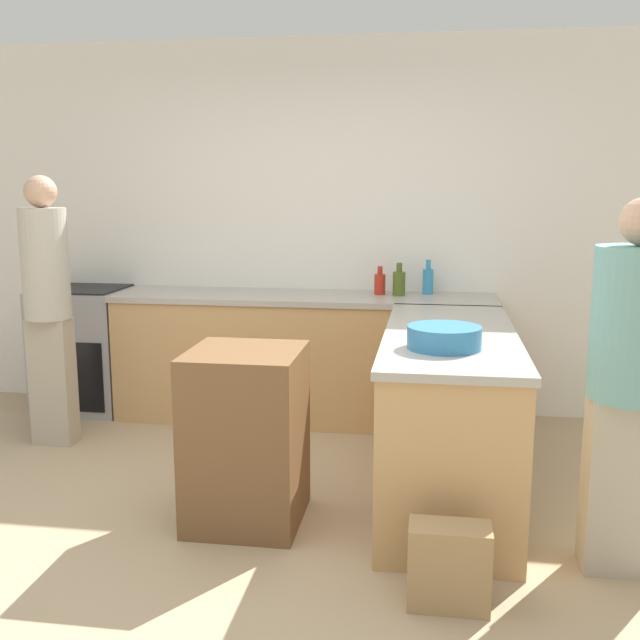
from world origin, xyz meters
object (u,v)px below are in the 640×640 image
island_table (246,436)px  dish_soap_bottle (428,280)px  olive_oil_bottle (399,282)px  person_by_range (48,299)px  person_at_peninsula (632,377)px  range_oven (85,349)px  hot_sauce_bottle (380,283)px  mixing_bowl (444,337)px  paper_bag (449,566)px

island_table → dish_soap_bottle: 2.11m
island_table → olive_oil_bottle: size_ratio=3.85×
person_by_range → person_at_peninsula: person_by_range is taller
olive_oil_bottle → dish_soap_bottle: bearing=25.3°
range_oven → person_by_range: bearing=-79.1°
hot_sauce_bottle → person_by_range: person_by_range is taller
mixing_bowl → paper_bag: 1.06m
mixing_bowl → paper_bag: mixing_bowl is taller
island_table → hot_sauce_bottle: size_ratio=4.40×
hot_sauce_bottle → paper_bag: 2.59m
hot_sauce_bottle → dish_soap_bottle: 0.34m
mixing_bowl → person_by_range: person_by_range is taller
person_by_range → paper_bag: size_ratio=5.01×
range_oven → island_table: bearing=-45.3°
island_table → person_by_range: size_ratio=0.51×
island_table → dish_soap_bottle: dish_soap_bottle is taller
range_oven → person_by_range: person_by_range is taller
island_table → olive_oil_bottle: bearing=69.2°
person_at_peninsula → person_by_range: bearing=160.5°
hot_sauce_bottle → person_by_range: bearing=-157.4°
island_table → range_oven: bearing=134.7°
olive_oil_bottle → range_oven: bearing=-178.3°
mixing_bowl → person_at_peninsula: bearing=-21.1°
dish_soap_bottle → paper_bag: dish_soap_bottle is taller
range_oven → hot_sauce_bottle: bearing=2.4°
dish_soap_bottle → person_by_range: bearing=-158.8°
range_oven → hot_sauce_bottle: hot_sauce_bottle is taller
mixing_bowl → olive_oil_bottle: (-0.29, 1.68, 0.04)m
range_oven → dish_soap_bottle: dish_soap_bottle is taller
hot_sauce_bottle → person_by_range: size_ratio=0.12×
island_table → person_at_peninsula: size_ratio=0.54×
island_table → dish_soap_bottle: size_ratio=3.61×
island_table → person_at_peninsula: bearing=-7.5°
island_table → paper_bag: 1.22m
range_oven → mixing_bowl: (2.62, -1.61, 0.50)m
olive_oil_bottle → dish_soap_bottle: size_ratio=0.94×
dish_soap_bottle → person_at_peninsula: person_at_peninsula is taller
olive_oil_bottle → paper_bag: size_ratio=0.66×
range_oven → paper_bag: size_ratio=2.66×
person_by_range → person_at_peninsula: 3.46m
range_oven → island_table: size_ratio=1.04×
hot_sauce_bottle → paper_bag: bearing=-79.1°
range_oven → olive_oil_bottle: olive_oil_bottle is taller
person_at_peninsula → dish_soap_bottle: bearing=113.0°
hot_sauce_bottle → dish_soap_bottle: bearing=12.0°
hot_sauce_bottle → person_at_peninsula: (1.21, -2.00, -0.11)m
paper_bag → person_at_peninsula: bearing=29.0°
island_table → olive_oil_bottle: (0.66, 1.75, 0.56)m
range_oven → paper_bag: bearing=-41.2°
dish_soap_bottle → person_at_peninsula: bearing=-67.0°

